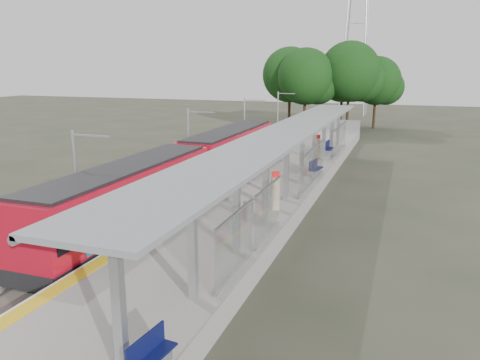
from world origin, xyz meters
name	(u,v)px	position (x,y,z in m)	size (l,w,h in m)	color
ground	(106,348)	(0.00, 0.00, 0.00)	(200.00, 200.00, 0.00)	#474438
trackbed	(218,182)	(-4.50, 20.00, 0.12)	(3.00, 70.00, 0.24)	#59544C
platform	(279,182)	(0.00, 20.00, 0.50)	(6.00, 50.00, 1.00)	gray
tactile_strip	(244,172)	(-2.55, 20.00, 1.01)	(0.60, 50.00, 0.02)	yellow
end_fence	(334,125)	(0.00, 44.95, 1.60)	(6.00, 0.10, 1.20)	#9EA0A5
train	(190,168)	(-4.50, 15.38, 2.05)	(2.74, 27.60, 3.62)	black
canopy	(290,137)	(1.61, 16.19, 4.20)	(3.27, 38.00, 3.66)	#9EA0A5
tree_cluster	(331,76)	(-1.77, 52.73, 7.08)	(17.68, 14.02, 11.45)	#382316
catenary_masts	(190,144)	(-6.22, 19.00, 2.91)	(2.08, 48.16, 5.40)	#9EA0A5
bench_near	(150,353)	(2.61, -1.75, 1.52)	(0.61, 1.50, 1.00)	#101651
bench_mid	(315,167)	(2.38, 20.52, 1.57)	(0.72, 1.64, 1.08)	#101651
bench_far	(328,147)	(1.99, 28.64, 1.62)	(0.61, 1.75, 1.18)	#101651
info_pillar_near	(275,193)	(1.91, 12.12, 1.88)	(0.46, 0.46, 2.02)	beige
info_pillar_far	(317,148)	(1.43, 26.54, 1.84)	(0.44, 0.44, 1.94)	beige
litter_bin	(248,210)	(1.15, 10.01, 1.50)	(0.49, 0.49, 0.99)	#9EA0A5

